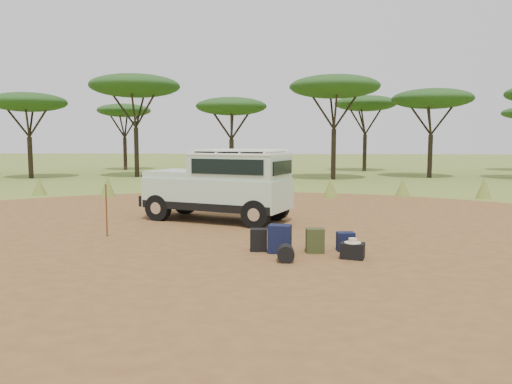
# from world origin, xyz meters

# --- Properties ---
(ground) EXTENTS (140.00, 140.00, 0.00)m
(ground) POSITION_xyz_m (0.00, 0.00, 0.00)
(ground) COLOR olive
(ground) RESTS_ON ground
(dirt_clearing) EXTENTS (23.00, 23.00, 0.01)m
(dirt_clearing) POSITION_xyz_m (0.00, 0.00, 0.00)
(dirt_clearing) COLOR brown
(dirt_clearing) RESTS_ON ground
(grass_fringe) EXTENTS (36.60, 1.60, 0.90)m
(grass_fringe) POSITION_xyz_m (0.12, 8.67, 0.40)
(grass_fringe) COLOR olive
(grass_fringe) RESTS_ON ground
(acacia_treeline) EXTENTS (46.70, 13.20, 6.26)m
(acacia_treeline) POSITION_xyz_m (0.75, 19.81, 4.87)
(acacia_treeline) COLOR #2C2219
(acacia_treeline) RESTS_ON ground
(safari_vehicle) EXTENTS (4.46, 3.00, 2.04)m
(safari_vehicle) POSITION_xyz_m (-0.60, 2.54, 0.98)
(safari_vehicle) COLOR #B2CEB0
(safari_vehicle) RESTS_ON ground
(walking_staff) EXTENTS (0.16, 0.36, 1.29)m
(walking_staff) POSITION_xyz_m (-2.98, -0.10, 0.65)
(walking_staff) COLOR brown
(walking_staff) RESTS_ON ground
(backpack_black) EXTENTS (0.35, 0.26, 0.47)m
(backpack_black) POSITION_xyz_m (0.66, -1.29, 0.24)
(backpack_black) COLOR black
(backpack_black) RESTS_ON ground
(backpack_navy) EXTENTS (0.50, 0.39, 0.58)m
(backpack_navy) POSITION_xyz_m (1.10, -1.45, 0.29)
(backpack_navy) COLOR black
(backpack_navy) RESTS_ON ground
(backpack_olive) EXTENTS (0.38, 0.29, 0.51)m
(backpack_olive) POSITION_xyz_m (1.82, -1.38, 0.25)
(backpack_olive) COLOR #303C1C
(backpack_olive) RESTS_ON ground
(duffel_navy) EXTENTS (0.38, 0.30, 0.40)m
(duffel_navy) POSITION_xyz_m (2.46, -1.19, 0.20)
(duffel_navy) COLOR black
(duffel_navy) RESTS_ON ground
(hard_case) EXTENTS (0.51, 0.42, 0.32)m
(hard_case) POSITION_xyz_m (2.52, -1.86, 0.16)
(hard_case) COLOR black
(hard_case) RESTS_ON ground
(stuff_sack) EXTENTS (0.34, 0.34, 0.33)m
(stuff_sack) POSITION_xyz_m (1.22, -2.18, 0.16)
(stuff_sack) COLOR black
(stuff_sack) RESTS_ON ground
(safari_hat) EXTENTS (0.32, 0.32, 0.09)m
(safari_hat) POSITION_xyz_m (2.52, -1.86, 0.35)
(safari_hat) COLOR beige
(safari_hat) RESTS_ON hard_case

